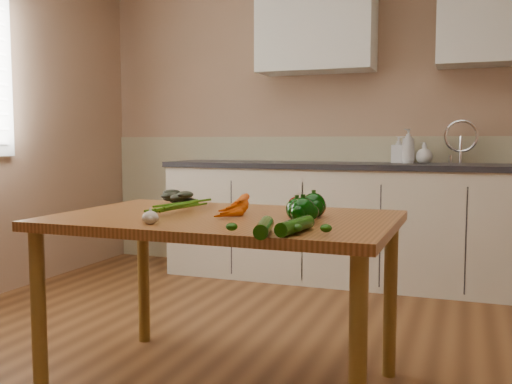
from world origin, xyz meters
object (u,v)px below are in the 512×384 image
Objects in this scene: garlic_bulb at (150,218)px; zucchini_a at (295,226)px; carrot_bunch at (217,206)px; pepper_b at (314,205)px; soap_bottle_b at (398,149)px; tomato_a at (296,205)px; table at (224,235)px; soap_bottle_a at (408,146)px; zucchini_b at (264,227)px; soap_bottle_c at (424,153)px; pepper_c at (303,211)px; tomato_b at (307,207)px; leafy_greens at (176,195)px; tomato_c at (316,208)px; pepper_a at (297,209)px.

zucchini_a is at bearing -1.19° from garlic_bulb.
carrot_bunch is 0.41m from pepper_b.
soap_bottle_b is 2.06m from tomato_a.
tomato_a reaches higher than table.
soap_bottle_a is 2.59m from zucchini_b.
soap_bottle_c is 2.61m from zucchini_b.
carrot_bunch is 3.45× the size of tomato_a.
garlic_bulb is 0.58m from pepper_c.
tomato_b is at bearing 33.29° from table.
tomato_a reaches higher than zucchini_a.
zucchini_a is (-0.05, -2.57, -0.22)m from soap_bottle_b.
leafy_greens is (-0.34, 0.26, 0.02)m from carrot_bunch.
soap_bottle_b reaches higher than table.
table is at bearing 63.51° from garlic_bulb.
carrot_bunch is at bearing -153.46° from tomato_b.
tomato_c is at bearing -60.85° from soap_bottle_a.
tomato_b is 0.11m from tomato_c.
pepper_b is 1.61× the size of tomato_b.
leafy_greens is 0.85m from pepper_c.
zucchini_b is at bearing -95.29° from pepper_b.
soap_bottle_a reaches higher than tomato_b.
tomato_a is (0.26, 0.20, 0.12)m from table.
pepper_a reaches higher than table.
soap_bottle_a reaches higher than carrot_bunch.
tomato_c is 0.45m from zucchini_a.
tomato_c is at bearing 7.01° from soap_bottle_c.
table is 0.41m from pepper_c.
zucchini_a is 0.11m from zucchini_b.
zucchini_a is (0.79, -0.62, -0.03)m from leafy_greens.
pepper_a reaches higher than tomato_c.
tomato_c is at bearing 74.15° from pepper_a.
soap_bottle_a is 2.11m from leafy_greens.
pepper_b is 0.48m from zucchini_b.
zucchini_a is (0.08, -0.30, -0.02)m from pepper_a.
soap_bottle_a is 1.27× the size of soap_bottle_b.
tomato_c is at bearing -13.12° from leafy_greens.
pepper_a is 0.31m from zucchini_a.
zucchini_b is (-0.05, -0.51, -0.01)m from tomato_c.
leafy_greens is 0.78m from pepper_b.
tomato_c is (0.00, 0.03, -0.01)m from pepper_b.
table is 7.01× the size of soap_bottle_b.
pepper_a is 0.88× the size of pepper_b.
tomato_c is 0.36× the size of zucchini_a.
tomato_a is 0.56m from zucchini_a.
tomato_a is at bearing 38.22° from table.
soap_bottle_a is at bearing 75.17° from carrot_bunch.
zucchini_a is (0.57, -0.01, -0.00)m from garlic_bulb.
table is 6.29× the size of zucchini_a.
tomato_c reaches higher than tomato_a.
carrot_bunch is at bearing -149.64° from tomato_a.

